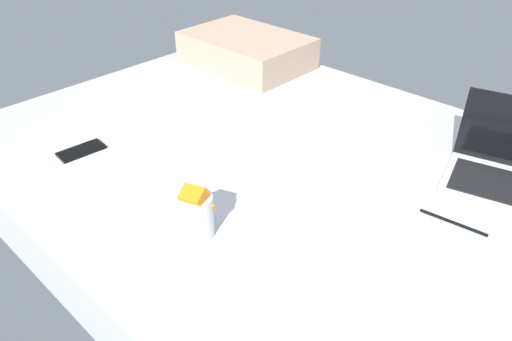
# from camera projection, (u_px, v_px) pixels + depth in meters

# --- Properties ---
(bed_mattress) EXTENTS (1.80, 1.40, 0.18)m
(bed_mattress) POSITION_uv_depth(u_px,v_px,m) (266.00, 174.00, 1.57)
(bed_mattress) COLOR #B7BCC6
(bed_mattress) RESTS_ON ground
(laptop) EXTENTS (0.38, 0.30, 0.23)m
(laptop) POSITION_uv_depth(u_px,v_px,m) (512.00, 172.00, 1.34)
(laptop) COLOR silver
(laptop) RESTS_ON bed_mattress
(snack_cup) EXTENTS (0.09, 0.10, 0.14)m
(snack_cup) POSITION_uv_depth(u_px,v_px,m) (196.00, 213.00, 1.16)
(snack_cup) COLOR silver
(snack_cup) RESTS_ON bed_mattress
(cell_phone) EXTENTS (0.08, 0.15, 0.01)m
(cell_phone) POSITION_uv_depth(u_px,v_px,m) (81.00, 151.00, 1.51)
(cell_phone) COLOR black
(cell_phone) RESTS_ON bed_mattress
(pillow) EXTENTS (0.52, 0.36, 0.13)m
(pillow) POSITION_uv_depth(u_px,v_px,m) (247.00, 50.00, 2.09)
(pillow) COLOR tan
(pillow) RESTS_ON bed_mattress
(charger_cable) EXTENTS (0.17, 0.03, 0.01)m
(charger_cable) POSITION_uv_depth(u_px,v_px,m) (453.00, 222.00, 1.22)
(charger_cable) COLOR black
(charger_cable) RESTS_ON bed_mattress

